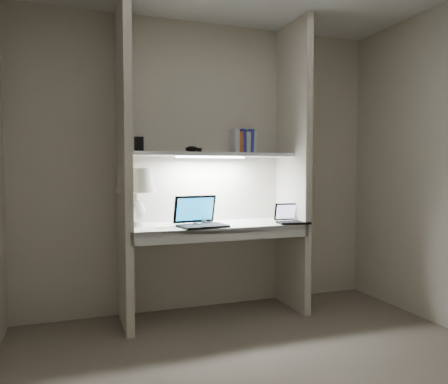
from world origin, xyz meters
name	(u,v)px	position (x,y,z in m)	size (l,w,h in m)	color
floor	(281,382)	(0.00, 0.00, 0.00)	(3.20, 3.00, 0.01)	gray
back_wall	(205,166)	(0.00, 1.50, 1.25)	(3.20, 0.01, 2.50)	beige
alcove_panel_left	(124,166)	(-0.73, 1.23, 1.25)	(0.06, 0.55, 2.50)	beige
alcove_panel_right	(293,166)	(0.73, 1.23, 1.25)	(0.06, 0.55, 2.50)	beige
desk	(215,226)	(0.00, 1.23, 0.75)	(1.40, 0.55, 0.04)	white
desk_apron	(225,234)	(0.00, 0.96, 0.72)	(1.46, 0.03, 0.10)	silver
shelf	(211,154)	(0.00, 1.32, 1.35)	(1.40, 0.36, 0.03)	silver
strip_light	(211,157)	(0.00, 1.32, 1.33)	(0.60, 0.04, 0.01)	white
table_lamp	(135,187)	(-0.64, 1.28, 1.08)	(0.32, 0.32, 0.46)	white
laptop_main	(200,219)	(-0.15, 1.13, 0.82)	(0.40, 0.36, 0.24)	black
laptop_netbook	(292,218)	(0.64, 1.07, 0.81)	(0.28, 0.25, 0.16)	black
speaker	(205,214)	(-0.06, 1.31, 0.85)	(0.11, 0.08, 0.15)	silver
mouse	(198,224)	(-0.17, 1.12, 0.79)	(0.10, 0.06, 0.04)	black
cable_coil	(216,224)	(0.00, 1.17, 0.78)	(0.10, 0.10, 0.01)	black
sticky_note	(160,227)	(-0.47, 1.17, 0.77)	(0.07, 0.07, 0.00)	#FAFF35
book_row	(243,142)	(0.33, 1.42, 1.47)	(0.20, 0.14, 0.22)	silver
shelf_box	(139,144)	(-0.60, 1.34, 1.42)	(0.07, 0.05, 0.12)	black
shelf_gadget	(192,149)	(-0.17, 1.32, 1.39)	(0.12, 0.09, 0.05)	black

